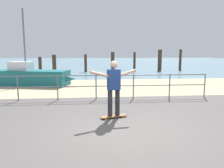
% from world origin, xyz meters
% --- Properties ---
extents(ground_plane, '(24.00, 10.00, 0.04)m').
position_xyz_m(ground_plane, '(0.00, -1.00, 0.00)').
color(ground_plane, '#514C49').
rests_on(ground_plane, ground).
extents(beach_strip, '(24.00, 6.00, 0.04)m').
position_xyz_m(beach_strip, '(0.00, 7.00, 0.00)').
color(beach_strip, tan).
rests_on(beach_strip, ground).
extents(sea_surface, '(72.00, 50.00, 0.04)m').
position_xyz_m(sea_surface, '(0.00, 35.00, 0.00)').
color(sea_surface, slate).
rests_on(sea_surface, ground).
extents(railing_fence, '(12.61, 0.05, 1.05)m').
position_xyz_m(railing_fence, '(-2.13, 3.60, 0.70)').
color(railing_fence, slate).
rests_on(railing_fence, ground).
extents(sailboat, '(5.07, 2.41, 4.42)m').
position_xyz_m(sailboat, '(-4.15, 7.82, 0.52)').
color(sailboat, '#19666B').
rests_on(sailboat, ground).
extents(skateboard, '(0.82, 0.43, 0.08)m').
position_xyz_m(skateboard, '(-0.09, 0.99, 0.07)').
color(skateboard, brown).
rests_on(skateboard, ground).
extents(skateboarder, '(1.41, 0.51, 1.65)m').
position_xyz_m(skateboarder, '(-0.09, 0.99, 1.02)').
color(skateboarder, '#26262B').
rests_on(skateboarder, skateboard).
extents(groyne_post_0, '(0.35, 0.35, 1.41)m').
position_xyz_m(groyne_post_0, '(-6.33, 19.19, 0.70)').
color(groyne_post_0, '#422D1E').
rests_on(groyne_post_0, ground).
extents(groyne_post_1, '(0.33, 0.33, 1.73)m').
position_xyz_m(groyne_post_1, '(-3.82, 13.20, 0.87)').
color(groyne_post_1, '#422D1E').
rests_on(groyne_post_1, ground).
extents(groyne_post_2, '(0.26, 0.26, 1.72)m').
position_xyz_m(groyne_post_2, '(-1.30, 15.96, 0.86)').
color(groyne_post_2, '#422D1E').
rests_on(groyne_post_2, ground).
extents(groyne_post_3, '(0.32, 0.32, 1.94)m').
position_xyz_m(groyne_post_3, '(1.21, 14.77, 0.97)').
color(groyne_post_3, '#422D1E').
rests_on(groyne_post_3, ground).
extents(groyne_post_4, '(0.25, 0.25, 1.92)m').
position_xyz_m(groyne_post_4, '(3.73, 17.18, 0.96)').
color(groyne_post_4, '#422D1E').
rests_on(groyne_post_4, ground).
extents(groyne_post_5, '(0.40, 0.40, 2.17)m').
position_xyz_m(groyne_post_5, '(6.24, 16.59, 1.09)').
color(groyne_post_5, '#422D1E').
rests_on(groyne_post_5, ground).
extents(groyne_post_6, '(0.27, 0.27, 2.21)m').
position_xyz_m(groyne_post_6, '(8.76, 17.40, 1.11)').
color(groyne_post_6, '#422D1E').
rests_on(groyne_post_6, ground).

